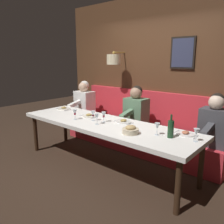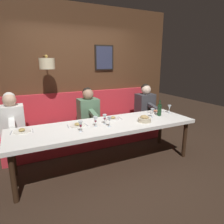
# 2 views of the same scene
# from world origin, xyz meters

# --- Properties ---
(ground_plane) EXTENTS (12.00, 12.00, 0.00)m
(ground_plane) POSITION_xyz_m (0.00, 0.00, 0.00)
(ground_plane) COLOR #332319
(dining_table) EXTENTS (0.90, 3.06, 0.74)m
(dining_table) POSITION_xyz_m (0.00, 0.00, 0.68)
(dining_table) COLOR white
(dining_table) RESTS_ON ground_plane
(banquette_bench) EXTENTS (0.52, 3.26, 0.45)m
(banquette_bench) POSITION_xyz_m (0.89, 0.00, 0.23)
(banquette_bench) COLOR red
(banquette_bench) RESTS_ON ground_plane
(back_wall_panel) EXTENTS (0.59, 4.46, 2.90)m
(back_wall_panel) POSITION_xyz_m (1.46, 0.00, 1.36)
(back_wall_panel) COLOR #51331E
(back_wall_panel) RESTS_ON ground_plane
(diner_nearest) EXTENTS (0.60, 0.40, 0.79)m
(diner_nearest) POSITION_xyz_m (0.88, -1.39, 0.82)
(diner_nearest) COLOR #3D3D42
(diner_nearest) RESTS_ON banquette_bench
(diner_near) EXTENTS (0.60, 0.40, 0.79)m
(diner_near) POSITION_xyz_m (0.88, 0.00, 0.82)
(diner_near) COLOR #567A5B
(diner_near) RESTS_ON banquette_bench
(diner_middle) EXTENTS (0.60, 0.40, 0.79)m
(diner_middle) POSITION_xyz_m (0.88, 1.40, 0.82)
(diner_middle) COLOR white
(diner_middle) RESTS_ON banquette_bench
(place_setting_0) EXTENTS (0.24, 0.31, 0.05)m
(place_setting_0) POSITION_xyz_m (0.22, -0.23, 0.75)
(place_setting_0) COLOR silver
(place_setting_0) RESTS_ON dining_table
(place_setting_1) EXTENTS (0.24, 0.32, 0.05)m
(place_setting_1) POSITION_xyz_m (0.21, 1.26, 0.75)
(place_setting_1) COLOR silver
(place_setting_1) RESTS_ON dining_table
(place_setting_2) EXTENTS (0.24, 0.32, 0.05)m
(place_setting_2) POSITION_xyz_m (0.12, 0.45, 0.75)
(place_setting_2) COLOR silver
(place_setting_2) RESTS_ON dining_table
(place_setting_3) EXTENTS (0.24, 0.31, 0.05)m
(place_setting_3) POSITION_xyz_m (0.26, -1.22, 0.75)
(place_setting_3) COLOR white
(place_setting_3) RESTS_ON dining_table
(wine_glass_0) EXTENTS (0.07, 0.07, 0.16)m
(wine_glass_0) POSITION_xyz_m (-0.03, 0.20, 0.86)
(wine_glass_0) COLOR silver
(wine_glass_0) RESTS_ON dining_table
(wine_glass_1) EXTENTS (0.07, 0.07, 0.16)m
(wine_glass_1) POSITION_xyz_m (-0.14, 0.01, 0.86)
(wine_glass_1) COLOR silver
(wine_glass_1) RESTS_ON dining_table
(wine_glass_2) EXTENTS (0.07, 0.07, 0.16)m
(wine_glass_2) POSITION_xyz_m (-0.17, 0.49, 0.86)
(wine_glass_2) COLOR silver
(wine_glass_2) RESTS_ON dining_table
(wine_glass_3) EXTENTS (0.07, 0.07, 0.16)m
(wine_glass_3) POSITION_xyz_m (0.10, -1.42, 0.86)
(wine_glass_3) COLOR silver
(wine_glass_3) RESTS_ON dining_table
(wine_glass_4) EXTENTS (0.07, 0.07, 0.16)m
(wine_glass_4) POSITION_xyz_m (0.02, 0.02, 0.86)
(wine_glass_4) COLOR silver
(wine_glass_4) RESTS_ON dining_table
(wine_glass_5) EXTENTS (0.07, 0.07, 0.16)m
(wine_glass_5) POSITION_xyz_m (0.01, -0.94, 0.86)
(wine_glass_5) COLOR silver
(wine_glass_5) RESTS_ON dining_table
(wine_bottle) EXTENTS (0.08, 0.08, 0.30)m
(wine_bottle) POSITION_xyz_m (0.03, -1.12, 0.86)
(wine_bottle) COLOR #19381E
(wine_bottle) RESTS_ON dining_table
(bread_bowl) EXTENTS (0.22, 0.22, 0.12)m
(bread_bowl) POSITION_xyz_m (-0.17, -0.64, 0.79)
(bread_bowl) COLOR beige
(bread_bowl) RESTS_ON dining_table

